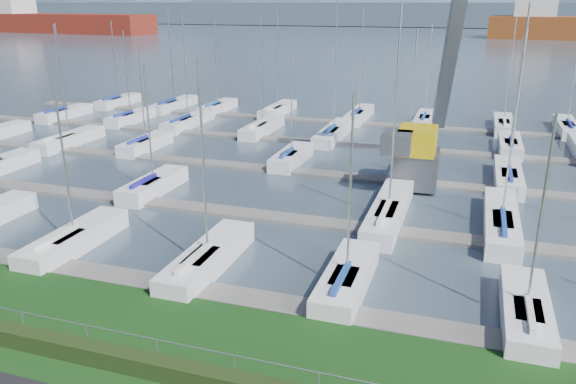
% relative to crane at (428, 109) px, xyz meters
% --- Properties ---
extents(water, '(800.00, 540.00, 0.20)m').
position_rel_crane_xyz_m(water, '(-5.90, 233.88, -5.73)').
color(water, '#3C4C58').
extents(hedge, '(80.00, 0.70, 0.70)m').
position_rel_crane_xyz_m(hedge, '(-5.90, -26.52, -4.98)').
color(hedge, '#203112').
rests_on(hedge, grass).
extents(fence, '(80.00, 0.04, 0.04)m').
position_rel_crane_xyz_m(fence, '(-5.90, -26.12, -4.13)').
color(fence, '#9C9FA4').
rests_on(fence, grass).
extents(foothill, '(900.00, 80.00, 12.00)m').
position_rel_crane_xyz_m(foothill, '(-5.90, 303.88, 0.67)').
color(foothill, '#435362').
rests_on(foothill, water).
extents(docks, '(90.00, 41.60, 0.25)m').
position_rel_crane_xyz_m(docks, '(-5.90, -0.12, -5.55)').
color(docks, slate).
rests_on(docks, water).
extents(crane, '(5.59, 13.22, 22.35)m').
position_rel_crane_xyz_m(crane, '(0.00, 0.00, 0.00)').
color(crane, '#53555B').
rests_on(crane, water).
extents(cargo_ship_west, '(83.50, 24.32, 21.50)m').
position_rel_crane_xyz_m(cargo_ship_west, '(-170.87, 167.70, -1.60)').
color(cargo_ship_west, maroon).
rests_on(cargo_ship_west, water).
extents(sailboat_fleet, '(75.02, 49.38, 13.62)m').
position_rel_crane_xyz_m(sailboat_fleet, '(-7.46, 3.41, 0.06)').
color(sailboat_fleet, navy).
rests_on(sailboat_fleet, water).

